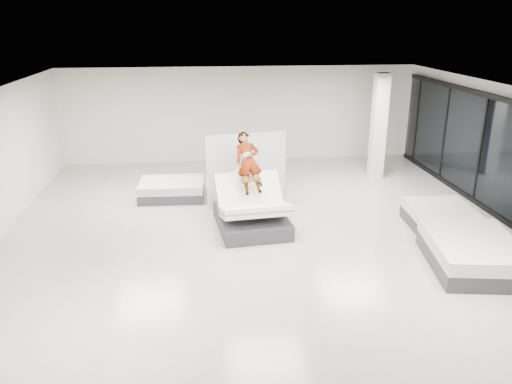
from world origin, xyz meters
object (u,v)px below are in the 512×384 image
Objects in this scene: remote at (261,184)px; flat_bed_right_far at (443,220)px; flat_bed_right_near at (473,253)px; person at (248,173)px; flat_bed_left_far at (172,189)px; column at (379,126)px; hero_bed at (251,212)px; divider_panel at (247,170)px.

flat_bed_right_far is at bearing -14.50° from remote.
remote is 0.07× the size of flat_bed_right_far.
flat_bed_right_far is at bearing 81.55° from flat_bed_right_near.
person reaches higher than flat_bed_left_far.
flat_bed_right_far is at bearing -87.51° from column.
remote is at bearing -57.85° from person.
remote is 0.04× the size of column.
hero_bed is 1.12× the size of flat_bed_right_far.
person is 2.99m from flat_bed_left_far.
column is (4.04, 3.59, 0.51)m from remote.
person is 1.30m from divider_panel.
divider_panel reaches higher than hero_bed.
column is (-0.18, 4.22, 1.34)m from flat_bed_right_far.
column is at bearing 40.08° from hero_bed.
person is 0.74× the size of divider_panel.
column reaches higher than flat_bed_right_near.
divider_panel is (-0.17, 1.59, -0.12)m from remote.
divider_panel is 4.71m from column.
hero_bed is 1.68m from divider_panel.
flat_bed_left_far is (-2.01, 0.78, -0.73)m from divider_panel.
flat_bed_left_far is 0.56× the size of column.
flat_bed_right_near is 6.16m from column.
flat_bed_right_far is 1.82m from flat_bed_right_near.
person is at bearing 95.96° from hero_bed.
hero_bed is at bearing -90.00° from person.
column reaches higher than person.
hero_bed is 1.04× the size of divider_panel.
flat_bed_left_far is (-1.97, 2.36, -0.17)m from hero_bed.
flat_bed_right_far reaches higher than flat_bed_left_far.
divider_panel reaches higher than flat_bed_right_far.
remote is at bearing -47.18° from flat_bed_left_far.
flat_bed_left_far is 6.49m from column.
hero_bed is 15.76× the size of remote.
flat_bed_right_far is at bearing -38.71° from divider_panel.
hero_bed reaches higher than remote.
remote is at bearing 148.41° from flat_bed_right_near.
remote is 0.06× the size of flat_bed_right_near.
divider_panel is at bearing 88.29° from hero_bed.
flat_bed_right_far is at bearing -8.17° from hero_bed.
divider_panel reaches higher than flat_bed_right_near.
flat_bed_right_far is 0.62× the size of column.
flat_bed_right_far is (4.44, -0.64, -0.15)m from hero_bed.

